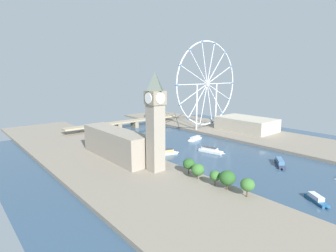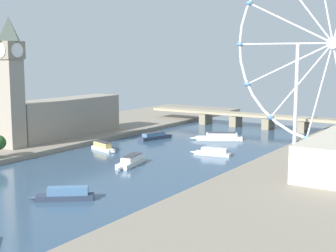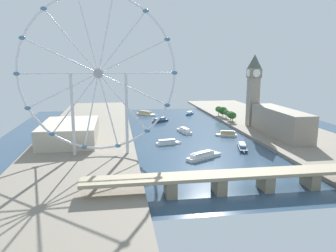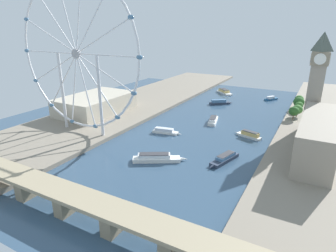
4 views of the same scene
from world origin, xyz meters
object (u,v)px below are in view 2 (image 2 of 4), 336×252
object	(u,v)px
clock_tower	(11,80)
tour_boat_7	(213,152)
ferris_wheel	(333,45)
tour_boat_4	(103,147)
tour_boat_3	(131,161)
river_bridge	(252,117)
tour_boat_1	(219,137)
tour_boat_5	(155,136)
parliament_block	(67,117)
tour_boat_0	(65,194)

from	to	relation	value
clock_tower	tour_boat_7	distance (m)	129.17
ferris_wheel	tour_boat_4	bearing A→B (deg)	-154.28
clock_tower	tour_boat_3	distance (m)	92.27
river_bridge	tour_boat_1	world-z (taller)	river_bridge
tour_boat_3	tour_boat_4	world-z (taller)	tour_boat_4
tour_boat_4	tour_boat_5	world-z (taller)	tour_boat_4
clock_tower	tour_boat_1	world-z (taller)	clock_tower
parliament_block	tour_boat_7	size ratio (longest dim) A/B	3.49
river_bridge	tour_boat_3	bearing A→B (deg)	-89.64
clock_tower	river_bridge	world-z (taller)	clock_tower
clock_tower	parliament_block	distance (m)	60.67
ferris_wheel	river_bridge	distance (m)	131.42
tour_boat_1	tour_boat_7	xyz separation A→B (m)	(20.94, -49.16, -0.37)
tour_boat_7	river_bridge	bearing A→B (deg)	-87.81
clock_tower	tour_boat_0	size ratio (longest dim) A/B	3.28
clock_tower	river_bridge	size ratio (longest dim) A/B	0.43
river_bridge	tour_boat_0	size ratio (longest dim) A/B	7.71
tour_boat_5	tour_boat_1	bearing A→B (deg)	-46.45
ferris_wheel	tour_boat_0	xyz separation A→B (m)	(-67.04, -149.88, -63.21)
tour_boat_0	tour_boat_5	world-z (taller)	tour_boat_0
parliament_block	tour_boat_0	bearing A→B (deg)	-45.88
tour_boat_0	tour_boat_3	world-z (taller)	tour_boat_0
tour_boat_1	parliament_block	bearing A→B (deg)	0.45
tour_boat_4	tour_boat_7	size ratio (longest dim) A/B	0.93
parliament_block	river_bridge	xyz separation A→B (m)	(87.25, 124.09, -7.69)
tour_boat_5	river_bridge	bearing A→B (deg)	-5.86
tour_boat_7	tour_boat_5	bearing A→B (deg)	-34.74
ferris_wheel	tour_boat_0	world-z (taller)	ferris_wheel
tour_boat_1	tour_boat_7	size ratio (longest dim) A/B	1.34
parliament_block	river_bridge	distance (m)	151.89
tour_boat_4	tour_boat_7	world-z (taller)	tour_boat_4
tour_boat_0	tour_boat_5	bearing A→B (deg)	-107.91
tour_boat_1	tour_boat_7	bearing A→B (deg)	82.39
river_bridge	tour_boat_3	distance (m)	165.53
tour_boat_3	tour_boat_7	distance (m)	54.18
parliament_block	tour_boat_5	world-z (taller)	parliament_block
ferris_wheel	tour_boat_7	distance (m)	93.28
tour_boat_0	tour_boat_4	xyz separation A→B (m)	(-56.46, 90.38, 0.02)
parliament_block	tour_boat_5	bearing A→B (deg)	33.33
tour_boat_3	tour_boat_5	bearing A→B (deg)	-167.49
clock_tower	tour_boat_0	distance (m)	120.03
parliament_block	tour_boat_0	size ratio (longest dim) A/B	3.72
tour_boat_5	tour_boat_7	distance (m)	67.10
ferris_wheel	tour_boat_1	bearing A→B (deg)	169.83
tour_boat_1	tour_boat_7	distance (m)	53.43
tour_boat_1	tour_boat_3	size ratio (longest dim) A/B	1.14
parliament_block	tour_boat_1	size ratio (longest dim) A/B	2.61
ferris_wheel	tour_boat_3	size ratio (longest dim) A/B	4.05
tour_boat_3	ferris_wheel	bearing A→B (deg)	121.76
tour_boat_4	tour_boat_5	distance (m)	52.45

